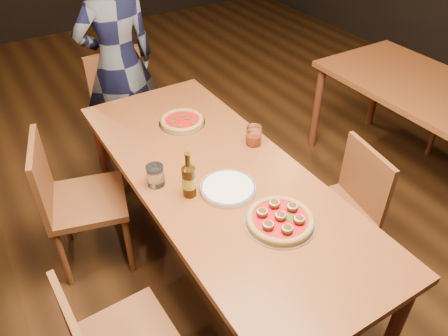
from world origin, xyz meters
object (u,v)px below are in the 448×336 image
table_main (219,185)px  diner (118,63)px  pizza_meatball (280,219)px  pizza_margherita (182,121)px  chair_end (131,114)px  water_glass (155,175)px  chair_main_e (332,213)px  amber_glass (254,136)px  chair_main_sw (87,200)px  plate_stack (228,188)px  beer_bottle (189,181)px

table_main → diner: 1.43m
pizza_meatball → pizza_margherita: size_ratio=1.17×
chair_end → water_glass: bearing=-108.4°
table_main → diner: diner is taller
chair_main_e → water_glass: size_ratio=7.86×
chair_main_e → chair_end: 1.65m
water_glass → chair_end: bearing=75.7°
chair_main_e → amber_glass: size_ratio=7.86×
chair_main_sw → pizza_meatball: 1.17m
plate_stack → beer_bottle: 0.20m
chair_main_e → plate_stack: bearing=-93.2°
pizza_margherita → water_glass: water_glass is taller
table_main → pizza_margherita: pizza_margherita is taller
chair_main_sw → chair_main_e: chair_main_sw is taller
plate_stack → water_glass: bearing=140.4°
pizza_margherita → amber_glass: (0.24, -0.39, 0.04)m
table_main → beer_bottle: 0.26m
pizza_meatball → diner: bearing=91.0°
plate_stack → diner: bearing=88.4°
chair_end → pizza_margherita: chair_end is taller
amber_glass → chair_end: bearing=104.7°
chair_main_e → pizza_meatball: (-0.53, -0.16, 0.35)m
chair_main_e → pizza_margherita: (-0.51, 0.80, 0.35)m
chair_main_e → plate_stack: 0.71m
beer_bottle → water_glass: bearing=123.5°
chair_main_sw → pizza_meatball: bearing=-131.4°
chair_main_sw → amber_glass: 1.01m
pizza_margherita → beer_bottle: (-0.26, -0.59, 0.07)m
pizza_margherita → plate_stack: size_ratio=1.03×
water_glass → diner: diner is taller
chair_end → plate_stack: bearing=-95.3°
chair_main_sw → beer_bottle: beer_bottle is taller
chair_main_e → diner: diner is taller
chair_end → beer_bottle: bearing=-102.5°
chair_main_e → pizza_meatball: 0.66m
chair_main_sw → beer_bottle: 0.78m
chair_main_sw → diner: (0.59, 0.92, 0.34)m
chair_main_e → water_glass: 1.02m
water_glass → amber_glass: bearing=3.5°
chair_main_e → diner: size_ratio=0.53×
water_glass → pizza_meatball: bearing=-56.5°
amber_glass → diner: diner is taller
chair_main_e → diner: 1.83m
plate_stack → water_glass: size_ratio=2.48×
chair_main_e → chair_main_sw: bearing=-114.3°
pizza_meatball → water_glass: water_glass is taller
chair_main_sw → pizza_meatball: size_ratio=2.86×
pizza_meatball → pizza_margherita: pizza_meatball is taller
pizza_meatball → amber_glass: (0.25, 0.57, 0.03)m
table_main → water_glass: water_glass is taller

